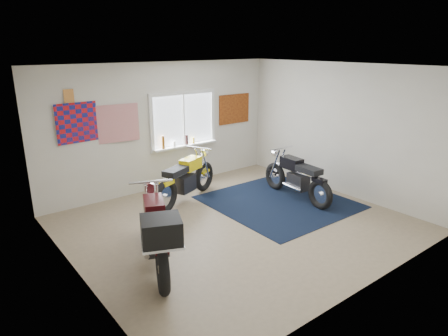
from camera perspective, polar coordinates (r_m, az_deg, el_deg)
ground at (r=7.11m, az=1.90°, el=-8.01°), size 5.50×5.50×0.00m
room_shell at (r=6.58m, az=2.04°, el=5.01°), size 5.50×5.50×5.50m
navy_rug at (r=8.12m, az=7.79°, el=-4.81°), size 2.53×2.63×0.01m
window_assembly at (r=8.89m, az=-5.79°, el=6.36°), size 1.66×0.17×1.26m
oil_bottles at (r=8.77m, az=-6.95°, el=3.78°), size 0.84×0.07×0.28m
flag_display at (r=7.79m, az=-21.31°, el=9.57°), size 1.60×0.10×1.17m
triumph_poster at (r=9.70m, az=1.46°, el=8.44°), size 0.90×0.03×0.70m
yellow_triumph at (r=8.01m, az=-5.48°, el=-1.71°), size 1.89×0.93×1.01m
black_chrome_bike at (r=8.24m, az=10.36°, el=-1.48°), size 0.59×1.92×0.98m
maroon_tourer at (r=5.60m, az=-9.54°, el=-9.15°), size 1.15×2.08×1.09m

